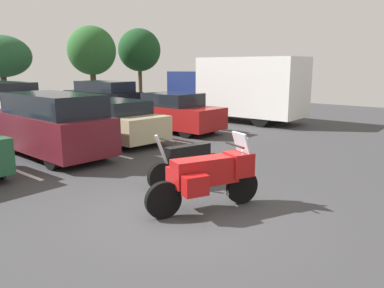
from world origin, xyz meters
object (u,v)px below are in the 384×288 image
(motorcycle_touring, at_px, (209,175))
(box_truck, at_px, (238,88))
(motorcycle_second, at_px, (187,161))
(car_red, at_px, (171,113))
(car_far_white, at_px, (0,105))
(car_maroon, at_px, (49,124))
(car_champagne, at_px, (110,120))
(car_far_silver, at_px, (58,107))
(car_far_black, at_px, (103,98))

(motorcycle_touring, bearing_deg, box_truck, 31.28)
(motorcycle_second, relative_size, car_red, 0.46)
(motorcycle_second, bearing_deg, car_red, 46.40)
(car_far_white, bearing_deg, car_maroon, -101.84)
(car_maroon, distance_m, car_champagne, 2.71)
(motorcycle_touring, xyz_separation_m, car_far_white, (1.78, 12.99, 0.32))
(motorcycle_touring, relative_size, box_truck, 0.32)
(car_champagne, bearing_deg, car_far_silver, 75.89)
(car_far_white, bearing_deg, car_red, -56.28)
(car_champagne, height_order, car_far_white, car_far_white)
(car_champagne, relative_size, car_far_silver, 1.07)
(motorcycle_second, bearing_deg, car_maroon, 96.33)
(motorcycle_touring, distance_m, car_maroon, 6.41)
(box_truck, bearing_deg, car_far_white, 141.95)
(motorcycle_touring, distance_m, car_far_silver, 13.88)
(motorcycle_second, distance_m, car_maroon, 5.07)
(car_red, relative_size, car_far_black, 0.94)
(car_maroon, relative_size, car_far_white, 1.03)
(car_far_silver, bearing_deg, car_maroon, -122.06)
(car_far_white, height_order, box_truck, box_truck)
(car_red, bearing_deg, motorcycle_second, -133.60)
(car_red, relative_size, car_far_white, 0.95)
(car_maroon, xyz_separation_m, car_far_black, (7.00, 6.81, -0.02))
(car_champagne, xyz_separation_m, car_far_black, (4.36, 6.27, 0.20))
(motorcycle_touring, height_order, car_maroon, car_maroon)
(car_far_white, distance_m, box_truck, 10.90)
(motorcycle_second, bearing_deg, car_far_silver, 72.74)
(motorcycle_second, distance_m, car_champagne, 5.94)
(car_maroon, xyz_separation_m, car_champagne, (2.65, 0.54, -0.22))
(motorcycle_touring, relative_size, car_far_white, 0.46)
(car_far_black, bearing_deg, car_champagne, -124.79)
(car_champagne, xyz_separation_m, car_far_silver, (1.55, 6.17, -0.05))
(box_truck, bearing_deg, car_maroon, 179.38)
(car_champagne, distance_m, box_truck, 7.38)
(car_red, distance_m, box_truck, 4.45)
(motorcycle_second, xyz_separation_m, car_maroon, (-0.56, 5.02, 0.42))
(car_maroon, relative_size, car_far_black, 1.01)
(car_red, xyz_separation_m, car_far_silver, (-1.40, 6.42, -0.07))
(car_far_silver, bearing_deg, box_truck, -49.81)
(car_maroon, relative_size, box_truck, 0.71)
(car_maroon, bearing_deg, motorcycle_second, -83.67)
(car_far_white, relative_size, car_far_silver, 1.04)
(motorcycle_second, bearing_deg, car_far_white, 85.93)
(car_far_white, xyz_separation_m, car_far_black, (5.62, 0.21, -0.06))
(car_red, bearing_deg, car_far_black, 77.87)
(car_far_silver, bearing_deg, car_far_black, 2.13)
(motorcycle_touring, distance_m, car_champagne, 7.57)
(motorcycle_second, relative_size, box_truck, 0.30)
(car_maroon, xyz_separation_m, box_truck, (9.95, -0.11, 0.66))
(motorcycle_touring, xyz_separation_m, car_champagne, (3.04, 6.93, 0.06))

